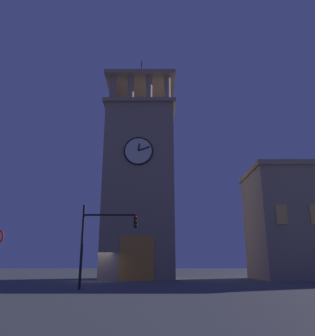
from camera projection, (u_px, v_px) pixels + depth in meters
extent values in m
plane|color=#4C4C51|center=(97.00, 281.00, 29.45)|extent=(200.00, 200.00, 0.00)
cube|color=gray|center=(140.00, 191.00, 35.33)|extent=(7.18, 6.31, 17.99)
cube|color=gray|center=(141.00, 113.00, 37.92)|extent=(7.78, 6.91, 0.40)
cylinder|color=gray|center=(167.00, 89.00, 35.94)|extent=(0.70, 0.70, 3.01)
cylinder|color=gray|center=(149.00, 89.00, 35.95)|extent=(0.70, 0.70, 3.01)
cylinder|color=gray|center=(131.00, 89.00, 35.96)|extent=(0.70, 0.70, 3.01)
cylinder|color=gray|center=(113.00, 89.00, 35.97)|extent=(0.70, 0.70, 3.01)
cylinder|color=gray|center=(166.00, 110.00, 40.84)|extent=(0.70, 0.70, 3.01)
cylinder|color=gray|center=(150.00, 110.00, 40.85)|extent=(0.70, 0.70, 3.01)
cylinder|color=gray|center=(134.00, 110.00, 40.86)|extent=(0.70, 0.70, 3.01)
cylinder|color=gray|center=(118.00, 110.00, 40.87)|extent=(0.70, 0.70, 3.01)
cube|color=gray|center=(141.00, 87.00, 38.88)|extent=(7.78, 6.91, 0.40)
cylinder|color=black|center=(142.00, 73.00, 39.41)|extent=(0.12, 0.12, 3.35)
cylinder|color=silver|center=(138.00, 151.00, 33.22)|extent=(2.83, 0.12, 2.83)
torus|color=black|center=(138.00, 151.00, 33.20)|extent=(2.99, 0.16, 2.99)
cube|color=black|center=(139.00, 147.00, 33.24)|extent=(0.22, 0.06, 0.79)
cube|color=black|center=(144.00, 149.00, 33.18)|extent=(1.17, 0.06, 0.53)
cube|color=orange|center=(137.00, 258.00, 30.38)|extent=(3.20, 0.24, 4.00)
cube|color=#E0B259|center=(282.00, 214.00, 29.83)|extent=(1.00, 0.12, 1.80)
cylinder|color=black|center=(82.00, 246.00, 20.16)|extent=(0.16, 0.16, 5.05)
cylinder|color=black|center=(110.00, 215.00, 20.69)|extent=(3.27, 0.12, 0.12)
cube|color=black|center=(136.00, 222.00, 20.56)|extent=(0.22, 0.30, 0.75)
sphere|color=red|center=(136.00, 217.00, 20.47)|extent=(0.16, 0.16, 0.16)
sphere|color=#392705|center=(135.00, 221.00, 20.40)|extent=(0.16, 0.16, 0.16)
sphere|color=#063316|center=(135.00, 225.00, 20.33)|extent=(0.16, 0.16, 0.16)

